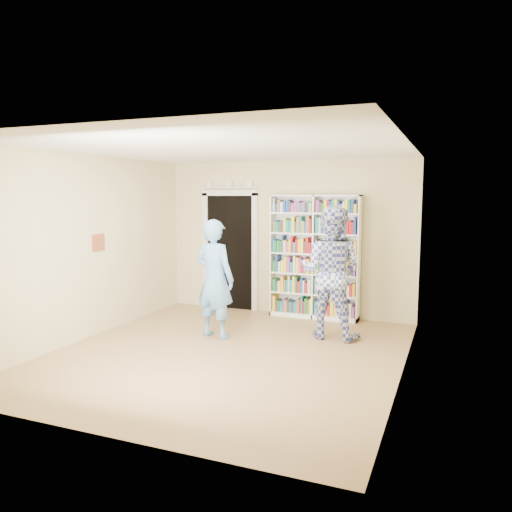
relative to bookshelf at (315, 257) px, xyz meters
The scene contains 11 objects.
floor 2.63m from the bookshelf, 103.24° to the right, with size 5.00×5.00×0.00m, color #A47D4F.
ceiling 2.91m from the bookshelf, 103.24° to the right, with size 5.00×5.00×0.00m, color white.
wall_back 0.64m from the bookshelf, 164.23° to the left, with size 4.50×4.50×0.00m, color beige.
wall_left 3.66m from the bookshelf, 140.08° to the right, with size 5.00×5.00×0.00m, color beige.
wall_right 2.91m from the bookshelf, 54.08° to the right, with size 5.00×5.00×0.00m, color beige.
bookshelf is the anchor object (origin of this frame).
doorway 1.66m from the bookshelf, behind, with size 1.10×0.08×2.43m.
wall_art 3.53m from the bookshelf, 142.37° to the right, with size 0.03×0.25×0.25m, color brown.
man_blue 2.01m from the bookshelf, 121.82° to the right, with size 0.64×0.42×1.76m, color #5D95CF.
man_plaid 1.19m from the bookshelf, 63.29° to the right, with size 0.95×0.74×1.96m, color #2F3F91.
paper_sheet 1.40m from the bookshelf, 63.60° to the right, with size 0.20×0.01×0.28m, color white.
Camera 1 is at (2.77, -5.86, 2.11)m, focal length 35.00 mm.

